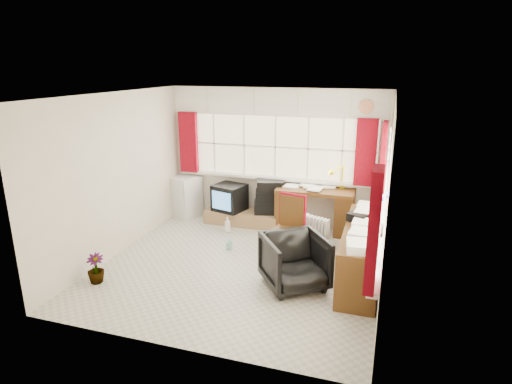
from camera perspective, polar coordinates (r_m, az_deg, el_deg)
ground at (r=6.46m, az=-2.16°, el=-9.89°), size 4.00×4.00×0.00m
room_walls at (r=5.95m, az=-2.31°, el=3.15°), size 4.00×4.00×4.00m
window_back at (r=7.88m, az=2.51°, el=2.38°), size 3.70×0.12×3.60m
window_right at (r=5.77m, az=16.27°, el=-3.70°), size 0.12×3.70×3.60m
curtains at (r=6.60m, az=8.03°, el=3.97°), size 3.83×3.83×1.15m
overhead_cabinets at (r=6.52m, az=8.89°, el=10.86°), size 3.98×3.98×0.48m
desk at (r=7.73m, az=7.92°, el=-1.98°), size 1.37×0.69×0.83m
desk_lamp at (r=7.65m, az=11.48°, el=2.68°), size 0.18×0.17×0.43m
task_chair at (r=6.48m, az=4.50°, el=-4.56°), size 0.51×0.53×1.03m
office_chair at (r=5.80m, az=5.19°, el=-9.22°), size 1.10×1.10×0.73m
radiator at (r=6.88m, az=8.09°, el=-6.13°), size 0.42×0.29×0.59m
credenza at (r=6.17m, az=13.91°, el=-7.69°), size 0.50×2.00×0.85m
file_tray at (r=6.29m, az=13.75°, el=-3.14°), size 0.38×0.42×0.12m
tv_bench at (r=8.07m, az=-1.75°, el=-3.36°), size 1.40×0.50×0.25m
crt_tv at (r=8.02m, az=-3.57°, el=-0.74°), size 0.65×0.62×0.49m
hifi_stack at (r=7.85m, az=1.93°, el=-0.76°), size 0.67×0.52×0.62m
mini_fridge at (r=8.51m, az=-9.31°, el=-0.57°), size 0.61×0.61×0.80m
spray_bottle_a at (r=7.66m, az=-3.82°, el=-4.37°), size 0.11×0.11×0.29m
spray_bottle_b at (r=7.01m, az=-3.58°, el=-6.86°), size 0.08×0.09×0.19m
flower_vase at (r=6.33m, az=-20.60°, el=-9.53°), size 0.30×0.30×0.41m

